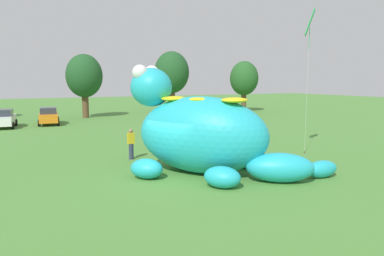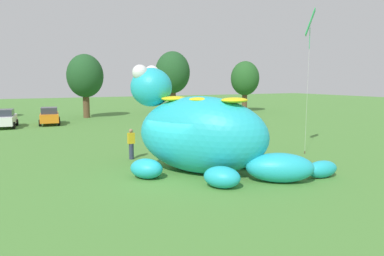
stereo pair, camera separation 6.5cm
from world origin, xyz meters
TOP-DOWN VIEW (x-y plane):
  - ground_plane at (0.00, 0.00)m, footprint 160.00×160.00m
  - giant_inflatable_creature at (1.43, -0.12)m, footprint 8.92×7.93m
  - car_white at (-7.52, 22.22)m, footprint 2.25×4.25m
  - car_orange at (-3.59, 23.01)m, footprint 2.21×4.23m
  - tree_mid_left at (0.87, 28.07)m, footprint 4.17×4.17m
  - tree_centre_left at (12.50, 29.43)m, footprint 4.63×4.63m
  - tree_centre at (22.50, 27.00)m, footprint 3.97×3.97m
  - spectator_near_inflatable at (7.18, 4.44)m, footprint 0.38×0.26m
  - spectator_mid_field at (-0.76, 4.15)m, footprint 0.38×0.26m
  - spectator_by_cars at (10.28, 15.16)m, footprint 0.38×0.26m
  - tethered_flying_kite at (9.04, 1.02)m, footprint 1.13×1.13m

SIDE VIEW (x-z plane):
  - ground_plane at x=0.00m, z-range 0.00..0.00m
  - spectator_near_inflatable at x=7.18m, z-range 0.00..1.71m
  - spectator_mid_field at x=-0.76m, z-range 0.00..1.71m
  - spectator_by_cars at x=10.28m, z-range 0.00..1.71m
  - car_white at x=-7.52m, z-range 0.00..1.72m
  - car_orange at x=-3.59m, z-range 0.00..1.72m
  - giant_inflatable_creature at x=1.43m, z-range -0.69..4.45m
  - tree_centre at x=22.50m, z-range 1.09..8.13m
  - tree_mid_left at x=0.87m, z-range 1.14..8.55m
  - tree_centre_left at x=12.50m, z-range 1.27..9.49m
  - tethered_flying_kite at x=9.04m, z-range 3.34..11.73m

